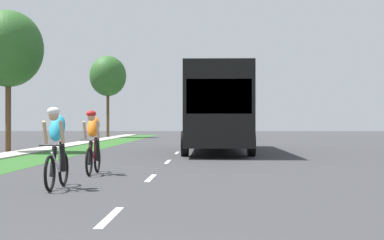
# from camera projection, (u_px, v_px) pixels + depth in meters

# --- Properties ---
(ground_plane) EXTENTS (120.00, 120.00, 0.00)m
(ground_plane) POSITION_uv_depth(u_px,v_px,m) (175.00, 154.00, 23.65)
(ground_plane) COLOR #38383A
(grass_verge) EXTENTS (2.06, 70.00, 0.01)m
(grass_verge) POSITION_uv_depth(u_px,v_px,m) (57.00, 154.00, 23.79)
(grass_verge) COLOR #2D6026
(grass_verge) RESTS_ON ground_plane
(sidewalk_concrete) EXTENTS (1.26, 70.00, 0.10)m
(sidewalk_concrete) POSITION_uv_depth(u_px,v_px,m) (16.00, 154.00, 23.84)
(sidewalk_concrete) COLOR #B2ADA3
(sidewalk_concrete) RESTS_ON ground_plane
(lane_markings_center) EXTENTS (0.12, 52.20, 0.01)m
(lane_markings_center) POSITION_uv_depth(u_px,v_px,m) (180.00, 150.00, 27.65)
(lane_markings_center) COLOR white
(lane_markings_center) RESTS_ON ground_plane
(cyclist_lead) EXTENTS (0.42, 1.72, 1.58)m
(cyclist_lead) POSITION_uv_depth(u_px,v_px,m) (57.00, 147.00, 11.49)
(cyclist_lead) COLOR black
(cyclist_lead) RESTS_ON ground_plane
(cyclist_trailing) EXTENTS (0.42, 1.72, 1.58)m
(cyclist_trailing) POSITION_uv_depth(u_px,v_px,m) (93.00, 141.00, 14.68)
(cyclist_trailing) COLOR black
(cyclist_trailing) RESTS_ON ground_plane
(bus_black) EXTENTS (2.78, 11.60, 3.48)m
(bus_black) POSITION_uv_depth(u_px,v_px,m) (217.00, 106.00, 26.06)
(bus_black) COLOR black
(bus_black) RESTS_ON ground_plane
(sedan_maroon) EXTENTS (1.98, 4.30, 1.52)m
(sedan_maroon) POSITION_uv_depth(u_px,v_px,m) (218.00, 129.00, 43.81)
(sedan_maroon) COLOR maroon
(sedan_maroon) RESTS_ON ground_plane
(street_tree_near) EXTENTS (2.98, 2.98, 6.07)m
(street_tree_near) POSITION_uv_depth(u_px,v_px,m) (8.00, 49.00, 25.28)
(street_tree_near) COLOR brown
(street_tree_near) RESTS_ON ground_plane
(street_tree_far) EXTENTS (3.05, 3.05, 6.81)m
(street_tree_far) POSITION_uv_depth(u_px,v_px,m) (108.00, 76.00, 49.35)
(street_tree_far) COLOR brown
(street_tree_far) RESTS_ON ground_plane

